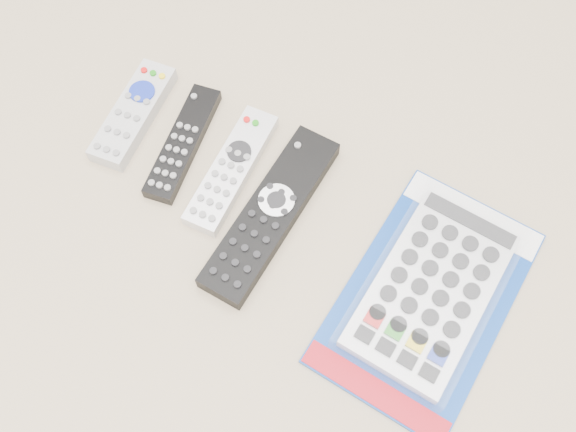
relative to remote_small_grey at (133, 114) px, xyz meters
The scene contains 5 objects.
remote_small_grey is the anchor object (origin of this frame).
remote_slim_black 0.08m from the remote_small_grey, ahead, with size 0.07×0.18×0.02m.
remote_silver_dvd 0.16m from the remote_small_grey, ahead, with size 0.06×0.19×0.02m.
remote_large_black 0.24m from the remote_small_grey, 10.43° to the right, with size 0.07×0.25×0.03m.
jumbo_remote_packaged 0.45m from the remote_small_grey, ahead, with size 0.20×0.30×0.04m.
Camera 1 is at (0.19, -0.32, 0.73)m, focal length 40.00 mm.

